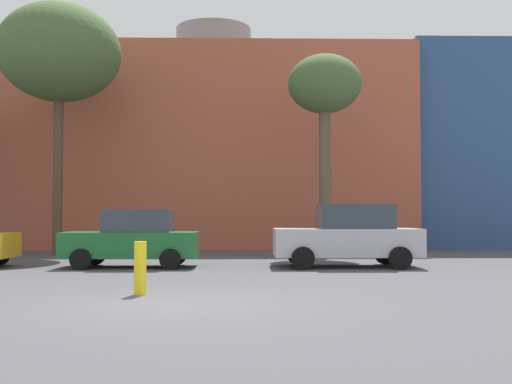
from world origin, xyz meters
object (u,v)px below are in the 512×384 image
(parked_car_3, at_px, (348,236))
(bare_tree_0, at_px, (325,90))
(bollard_yellow_0, at_px, (140,268))
(bare_tree_1, at_px, (59,54))
(parked_car_2, at_px, (133,239))

(parked_car_3, bearing_deg, bare_tree_0, -89.68)
(bollard_yellow_0, bearing_deg, bare_tree_0, 65.94)
(parked_car_3, xyz_separation_m, bollard_yellow_0, (-5.17, -6.41, -0.41))
(parked_car_3, relative_size, bare_tree_0, 0.56)
(bare_tree_1, distance_m, bollard_yellow_0, 15.05)
(bare_tree_0, bearing_deg, bare_tree_1, 177.15)
(parked_car_2, distance_m, bare_tree_0, 9.91)
(parked_car_2, height_order, parked_car_3, parked_car_3)
(bollard_yellow_0, bearing_deg, bare_tree_1, 113.55)
(parked_car_2, relative_size, bare_tree_1, 0.40)
(parked_car_3, distance_m, bare_tree_1, 13.73)
(parked_car_2, relative_size, bollard_yellow_0, 3.81)
(parked_car_2, distance_m, bare_tree_1, 9.84)
(bare_tree_1, bearing_deg, bare_tree_0, -2.85)
(parked_car_2, height_order, bollard_yellow_0, parked_car_2)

